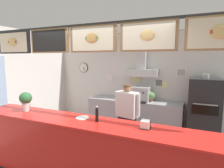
{
  "coord_description": "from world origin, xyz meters",
  "views": [
    {
      "loc": [
        1.48,
        -2.55,
        2.04
      ],
      "look_at": [
        -0.01,
        0.88,
        1.52
      ],
      "focal_mm": 29.62,
      "sensor_mm": 36.0,
      "label": 1
    }
  ],
  "objects_px": {
    "pizza_oven": "(204,112)",
    "shop_worker": "(127,117)",
    "potted_rosemary": "(128,95)",
    "espresso_machine": "(139,94)",
    "pepper_grinder": "(97,114)",
    "potted_basil": "(151,96)",
    "condiment_plate": "(82,118)",
    "napkin_holder": "(145,125)",
    "basil_vase": "(26,101)"
  },
  "relations": [
    {
      "from": "pizza_oven",
      "to": "potted_rosemary",
      "type": "xyz_separation_m",
      "value": [
        -1.92,
        0.12,
        0.22
      ]
    },
    {
      "from": "pizza_oven",
      "to": "shop_worker",
      "type": "bearing_deg",
      "value": -144.1
    },
    {
      "from": "potted_basil",
      "to": "basil_vase",
      "type": "bearing_deg",
      "value": -125.14
    },
    {
      "from": "pizza_oven",
      "to": "condiment_plate",
      "type": "height_order",
      "value": "pizza_oven"
    },
    {
      "from": "napkin_holder",
      "to": "espresso_machine",
      "type": "bearing_deg",
      "value": 107.21
    },
    {
      "from": "espresso_machine",
      "to": "condiment_plate",
      "type": "xyz_separation_m",
      "value": [
        -0.27,
        -2.41,
        0.02
      ]
    },
    {
      "from": "shop_worker",
      "to": "basil_vase",
      "type": "height_order",
      "value": "shop_worker"
    },
    {
      "from": "shop_worker",
      "to": "espresso_machine",
      "type": "height_order",
      "value": "shop_worker"
    },
    {
      "from": "napkin_holder",
      "to": "potted_basil",
      "type": "bearing_deg",
      "value": 99.99
    },
    {
      "from": "potted_rosemary",
      "to": "pepper_grinder",
      "type": "xyz_separation_m",
      "value": [
        0.33,
        -2.48,
        0.2
      ]
    },
    {
      "from": "pizza_oven",
      "to": "potted_rosemary",
      "type": "distance_m",
      "value": 1.93
    },
    {
      "from": "shop_worker",
      "to": "basil_vase",
      "type": "relative_size",
      "value": 4.34
    },
    {
      "from": "pizza_oven",
      "to": "pepper_grinder",
      "type": "relative_size",
      "value": 6.78
    },
    {
      "from": "shop_worker",
      "to": "potted_basil",
      "type": "relative_size",
      "value": 5.83
    },
    {
      "from": "pizza_oven",
      "to": "potted_rosemary",
      "type": "relative_size",
      "value": 7.92
    },
    {
      "from": "basil_vase",
      "to": "condiment_plate",
      "type": "relative_size",
      "value": 1.66
    },
    {
      "from": "pepper_grinder",
      "to": "condiment_plate",
      "type": "bearing_deg",
      "value": 170.53
    },
    {
      "from": "espresso_machine",
      "to": "pepper_grinder",
      "type": "bearing_deg",
      "value": -89.57
    },
    {
      "from": "potted_basil",
      "to": "pepper_grinder",
      "type": "relative_size",
      "value": 1.04
    },
    {
      "from": "espresso_machine",
      "to": "potted_basil",
      "type": "relative_size",
      "value": 2.25
    },
    {
      "from": "basil_vase",
      "to": "espresso_machine",
      "type": "bearing_deg",
      "value": 59.67
    },
    {
      "from": "pizza_oven",
      "to": "pepper_grinder",
      "type": "height_order",
      "value": "pizza_oven"
    },
    {
      "from": "potted_rosemary",
      "to": "potted_basil",
      "type": "bearing_deg",
      "value": 1.32
    },
    {
      "from": "pizza_oven",
      "to": "shop_worker",
      "type": "relative_size",
      "value": 1.12
    },
    {
      "from": "basil_vase",
      "to": "condiment_plate",
      "type": "xyz_separation_m",
      "value": [
        1.17,
        0.05,
        -0.19
      ]
    },
    {
      "from": "shop_worker",
      "to": "condiment_plate",
      "type": "bearing_deg",
      "value": 87.5
    },
    {
      "from": "potted_basil",
      "to": "potted_rosemary",
      "type": "bearing_deg",
      "value": -178.68
    },
    {
      "from": "potted_basil",
      "to": "pepper_grinder",
      "type": "height_order",
      "value": "pepper_grinder"
    },
    {
      "from": "basil_vase",
      "to": "condiment_plate",
      "type": "bearing_deg",
      "value": 2.51
    },
    {
      "from": "basil_vase",
      "to": "napkin_holder",
      "type": "distance_m",
      "value": 2.2
    },
    {
      "from": "potted_rosemary",
      "to": "basil_vase",
      "type": "height_order",
      "value": "basil_vase"
    },
    {
      "from": "shop_worker",
      "to": "potted_basil",
      "type": "height_order",
      "value": "shop_worker"
    },
    {
      "from": "pepper_grinder",
      "to": "potted_basil",
      "type": "bearing_deg",
      "value": 83.15
    },
    {
      "from": "shop_worker",
      "to": "pepper_grinder",
      "type": "relative_size",
      "value": 6.06
    },
    {
      "from": "napkin_holder",
      "to": "pepper_grinder",
      "type": "bearing_deg",
      "value": -177.83
    },
    {
      "from": "shop_worker",
      "to": "potted_rosemary",
      "type": "xyz_separation_m",
      "value": [
        -0.39,
        1.23,
        0.21
      ]
    },
    {
      "from": "pepper_grinder",
      "to": "pizza_oven",
      "type": "bearing_deg",
      "value": 56.13
    },
    {
      "from": "espresso_machine",
      "to": "pepper_grinder",
      "type": "height_order",
      "value": "pepper_grinder"
    },
    {
      "from": "espresso_machine",
      "to": "basil_vase",
      "type": "height_order",
      "value": "basil_vase"
    },
    {
      "from": "potted_rosemary",
      "to": "condiment_plate",
      "type": "xyz_separation_m",
      "value": [
        0.04,
        -2.43,
        0.08
      ]
    },
    {
      "from": "shop_worker",
      "to": "pepper_grinder",
      "type": "height_order",
      "value": "shop_worker"
    },
    {
      "from": "condiment_plate",
      "to": "potted_basil",
      "type": "bearing_deg",
      "value": 76.44
    },
    {
      "from": "pizza_oven",
      "to": "pepper_grinder",
      "type": "bearing_deg",
      "value": -123.87
    },
    {
      "from": "shop_worker",
      "to": "espresso_machine",
      "type": "relative_size",
      "value": 2.59
    },
    {
      "from": "pizza_oven",
      "to": "pepper_grinder",
      "type": "xyz_separation_m",
      "value": [
        -1.58,
        -2.36,
        0.42
      ]
    },
    {
      "from": "potted_basil",
      "to": "pizza_oven",
      "type": "bearing_deg",
      "value": -6.17
    },
    {
      "from": "potted_rosemary",
      "to": "condiment_plate",
      "type": "height_order",
      "value": "potted_rosemary"
    },
    {
      "from": "potted_basil",
      "to": "shop_worker",
      "type": "bearing_deg",
      "value": -101.12
    },
    {
      "from": "basil_vase",
      "to": "condiment_plate",
      "type": "height_order",
      "value": "basil_vase"
    },
    {
      "from": "espresso_machine",
      "to": "condiment_plate",
      "type": "relative_size",
      "value": 2.79
    }
  ]
}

